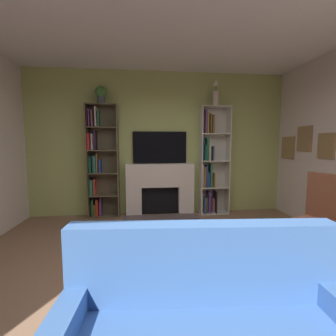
{
  "coord_description": "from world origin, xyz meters",
  "views": [
    {
      "loc": [
        -0.36,
        -2.21,
        1.45
      ],
      "look_at": [
        0.0,
        1.05,
        1.11
      ],
      "focal_mm": 25.14,
      "sensor_mm": 36.0,
      "label": 1
    }
  ],
  "objects_px": {
    "bookshelf_left": "(100,162)",
    "coffee_table": "(185,268)",
    "potted_plant": "(101,94)",
    "vase_with_flowers": "(216,96)",
    "fireplace": "(160,188)",
    "tv": "(160,147)",
    "armchair": "(324,221)",
    "bookshelf_right": "(210,163)"
  },
  "relations": [
    {
      "from": "fireplace",
      "to": "vase_with_flowers",
      "type": "bearing_deg",
      "value": -1.96
    },
    {
      "from": "fireplace",
      "to": "armchair",
      "type": "xyz_separation_m",
      "value": [
        1.74,
        -2.27,
        0.0
      ]
    },
    {
      "from": "tv",
      "to": "armchair",
      "type": "height_order",
      "value": "tv"
    },
    {
      "from": "bookshelf_right",
      "to": "armchair",
      "type": "bearing_deg",
      "value": -73.01
    },
    {
      "from": "bookshelf_left",
      "to": "vase_with_flowers",
      "type": "xyz_separation_m",
      "value": [
        2.31,
        -0.05,
        1.3
      ]
    },
    {
      "from": "fireplace",
      "to": "armchair",
      "type": "height_order",
      "value": "armchair"
    },
    {
      "from": "fireplace",
      "to": "tv",
      "type": "relative_size",
      "value": 1.36
    },
    {
      "from": "fireplace",
      "to": "bookshelf_left",
      "type": "bearing_deg",
      "value": 179.63
    },
    {
      "from": "tv",
      "to": "potted_plant",
      "type": "xyz_separation_m",
      "value": [
        -1.12,
        -0.12,
        1.02
      ]
    },
    {
      "from": "potted_plant",
      "to": "vase_with_flowers",
      "type": "height_order",
      "value": "vase_with_flowers"
    },
    {
      "from": "potted_plant",
      "to": "coffee_table",
      "type": "distance_m",
      "value": 3.61
    },
    {
      "from": "armchair",
      "to": "coffee_table",
      "type": "distance_m",
      "value": 1.83
    },
    {
      "from": "bookshelf_left",
      "to": "bookshelf_right",
      "type": "bearing_deg",
      "value": 0.0
    },
    {
      "from": "tv",
      "to": "bookshelf_right",
      "type": "xyz_separation_m",
      "value": [
        1.05,
        -0.07,
        -0.33
      ]
    },
    {
      "from": "tv",
      "to": "armchair",
      "type": "distance_m",
      "value": 3.04
    },
    {
      "from": "potted_plant",
      "to": "armchair",
      "type": "bearing_deg",
      "value": -37.99
    },
    {
      "from": "potted_plant",
      "to": "armchair",
      "type": "xyz_separation_m",
      "value": [
        2.86,
        -2.24,
        -1.84
      ]
    },
    {
      "from": "fireplace",
      "to": "tv",
      "type": "height_order",
      "value": "tv"
    },
    {
      "from": "bookshelf_right",
      "to": "vase_with_flowers",
      "type": "bearing_deg",
      "value": -32.77
    },
    {
      "from": "potted_plant",
      "to": "coffee_table",
      "type": "height_order",
      "value": "potted_plant"
    },
    {
      "from": "bookshelf_right",
      "to": "potted_plant",
      "type": "relative_size",
      "value": 6.57
    },
    {
      "from": "fireplace",
      "to": "potted_plant",
      "type": "relative_size",
      "value": 4.39
    },
    {
      "from": "bookshelf_left",
      "to": "potted_plant",
      "type": "bearing_deg",
      "value": -32.58
    },
    {
      "from": "vase_with_flowers",
      "to": "armchair",
      "type": "xyz_separation_m",
      "value": [
        0.63,
        -2.24,
        -1.85
      ]
    },
    {
      "from": "fireplace",
      "to": "vase_with_flowers",
      "type": "relative_size",
      "value": 3.02
    },
    {
      "from": "tv",
      "to": "bookshelf_right",
      "type": "height_order",
      "value": "bookshelf_right"
    },
    {
      "from": "bookshelf_left",
      "to": "vase_with_flowers",
      "type": "bearing_deg",
      "value": -1.14
    },
    {
      "from": "tv",
      "to": "bookshelf_left",
      "type": "height_order",
      "value": "bookshelf_left"
    },
    {
      "from": "bookshelf_left",
      "to": "coffee_table",
      "type": "distance_m",
      "value": 3.15
    },
    {
      "from": "fireplace",
      "to": "coffee_table",
      "type": "distance_m",
      "value": 2.83
    },
    {
      "from": "vase_with_flowers",
      "to": "armchair",
      "type": "relative_size",
      "value": 0.45
    },
    {
      "from": "bookshelf_right",
      "to": "coffee_table",
      "type": "height_order",
      "value": "bookshelf_right"
    },
    {
      "from": "fireplace",
      "to": "bookshelf_right",
      "type": "xyz_separation_m",
      "value": [
        1.05,
        0.01,
        0.5
      ]
    },
    {
      "from": "armchair",
      "to": "bookshelf_right",
      "type": "bearing_deg",
      "value": 106.99
    },
    {
      "from": "tv",
      "to": "armchair",
      "type": "relative_size",
      "value": 0.99
    },
    {
      "from": "potted_plant",
      "to": "vase_with_flowers",
      "type": "distance_m",
      "value": 2.24
    },
    {
      "from": "armchair",
      "to": "coffee_table",
      "type": "height_order",
      "value": "armchair"
    },
    {
      "from": "fireplace",
      "to": "potted_plant",
      "type": "height_order",
      "value": "potted_plant"
    },
    {
      "from": "tv",
      "to": "bookshelf_left",
      "type": "distance_m",
      "value": 1.23
    },
    {
      "from": "bookshelf_right",
      "to": "armchair",
      "type": "height_order",
      "value": "bookshelf_right"
    },
    {
      "from": "bookshelf_left",
      "to": "bookshelf_right",
      "type": "distance_m",
      "value": 2.24
    },
    {
      "from": "bookshelf_left",
      "to": "armchair",
      "type": "bearing_deg",
      "value": -37.87
    }
  ]
}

